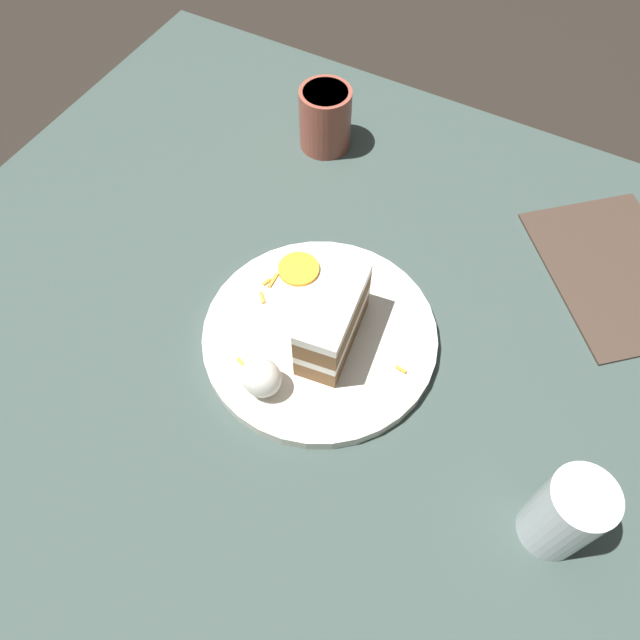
# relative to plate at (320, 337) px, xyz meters

# --- Properties ---
(ground_plane) EXTENTS (6.00, 6.00, 0.00)m
(ground_plane) POSITION_rel_plate_xyz_m (-0.00, 0.00, -0.03)
(ground_plane) COLOR black
(ground_plane) RESTS_ON ground
(dining_table) EXTENTS (1.13, 1.00, 0.02)m
(dining_table) POSITION_rel_plate_xyz_m (-0.00, 0.00, -0.02)
(dining_table) COLOR #384742
(dining_table) RESTS_ON ground
(plate) EXTENTS (0.29, 0.29, 0.02)m
(plate) POSITION_rel_plate_xyz_m (0.00, 0.00, 0.00)
(plate) COLOR silver
(plate) RESTS_ON dining_table
(cake_slice) EXTENTS (0.07, 0.13, 0.08)m
(cake_slice) POSITION_rel_plate_xyz_m (0.02, 0.00, 0.05)
(cake_slice) COLOR brown
(cake_slice) RESTS_ON plate
(cream_dollop) EXTENTS (0.05, 0.04, 0.05)m
(cream_dollop) POSITION_rel_plate_xyz_m (-0.02, -0.10, 0.03)
(cream_dollop) COLOR white
(cream_dollop) RESTS_ON plate
(orange_garnish) EXTENTS (0.05, 0.05, 0.00)m
(orange_garnish) POSITION_rel_plate_xyz_m (-0.07, 0.07, 0.01)
(orange_garnish) COLOR orange
(orange_garnish) RESTS_ON plate
(carrot_shreds_scatter) EXTENTS (0.21, 0.21, 0.00)m
(carrot_shreds_scatter) POSITION_rel_plate_xyz_m (-0.03, 0.03, 0.01)
(carrot_shreds_scatter) COLOR orange
(carrot_shreds_scatter) RESTS_ON plate
(drinking_glass) EXTENTS (0.06, 0.06, 0.12)m
(drinking_glass) POSITION_rel_plate_xyz_m (0.32, -0.09, 0.04)
(drinking_glass) COLOR silver
(drinking_glass) RESTS_ON dining_table
(coffee_mug) EXTENTS (0.08, 0.08, 0.09)m
(coffee_mug) POSITION_rel_plate_xyz_m (-0.16, 0.31, 0.04)
(coffee_mug) COLOR #994C3D
(coffee_mug) RESTS_ON dining_table
(menu_card) EXTENTS (0.29, 0.30, 0.00)m
(menu_card) POSITION_rel_plate_xyz_m (0.30, 0.28, -0.01)
(menu_card) COLOR #423328
(menu_card) RESTS_ON dining_table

